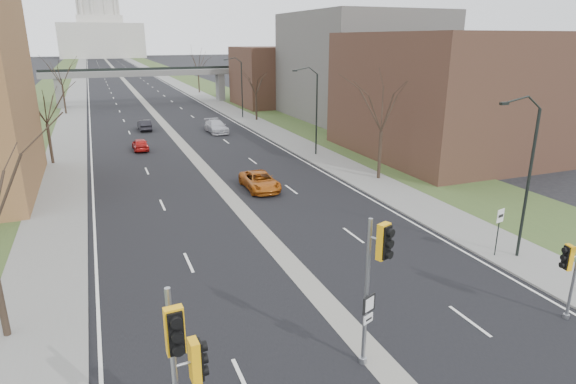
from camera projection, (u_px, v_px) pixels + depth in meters
ground at (396, 381)px, 16.83m from camera, size 700.00×700.00×0.00m
road_surface at (121, 77)px, 149.43m from camera, size 20.00×600.00×0.01m
median_strip at (121, 77)px, 149.43m from camera, size 1.20×600.00×0.02m
sidewalk_right at (160, 76)px, 153.66m from camera, size 4.00×600.00×0.12m
sidewalk_left at (79, 78)px, 145.17m from camera, size 4.00×600.00×0.12m
grass_verge_right at (179, 75)px, 155.79m from camera, size 8.00×600.00×0.10m
grass_verge_left at (58, 78)px, 143.05m from camera, size 8.00×600.00×0.10m
commercial_block_near at (444, 95)px, 48.24m from camera, size 16.00×20.00×12.00m
commercial_block_mid at (359, 66)px, 70.42m from camera, size 18.00×22.00×15.00m
commercial_block_far at (278, 76)px, 84.97m from camera, size 14.00×14.00×10.00m
pedestrian_bridge at (143, 77)px, 86.07m from camera, size 34.00×3.00×6.45m
capitol at (100, 26)px, 294.04m from camera, size 48.00×42.00×55.75m
streetlight_near at (524, 133)px, 23.90m from camera, size 2.61×0.20×8.70m
streetlight_mid at (309, 86)px, 46.88m from camera, size 2.61×0.20×8.70m
streetlight_far at (236, 71)px, 69.87m from camera, size 2.61×0.20×8.70m
tree_left_b at (43, 98)px, 43.92m from camera, size 6.75×6.75×8.81m
tree_left_c at (60, 68)px, 73.73m from camera, size 7.65×7.65×9.99m
tree_right_a at (383, 101)px, 38.85m from camera, size 7.20×7.20×9.40m
tree_right_b at (256, 80)px, 68.27m from camera, size 6.30×6.30×8.22m
tree_right_c at (198, 60)px, 103.26m from camera, size 7.65×7.65×9.99m
signal_pole_left at (183, 358)px, 12.18m from camera, size 0.98×1.05×5.65m
signal_pole_median at (376, 268)px, 16.35m from camera, size 0.82×0.95×5.70m
speed_limit_sign at (499, 224)px, 25.75m from camera, size 0.57×0.16×2.68m
car_left_near at (140, 144)px, 51.28m from camera, size 1.57×3.84×1.30m
car_left_far at (144, 125)px, 62.44m from camera, size 1.54×4.17×1.36m
car_right_near at (260, 181)px, 37.94m from camera, size 2.37×5.04×1.39m
car_right_mid at (216, 127)px, 60.88m from camera, size 2.29×5.37×1.54m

